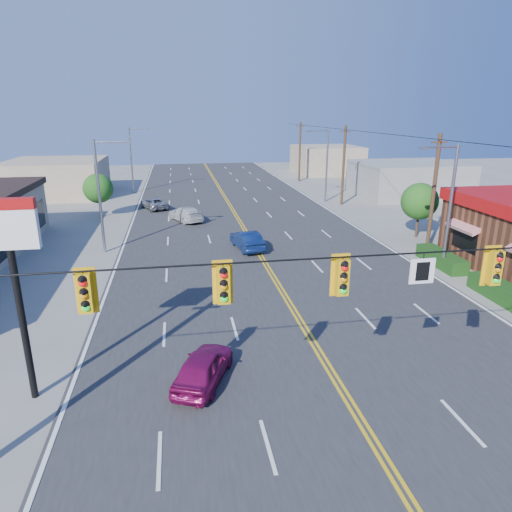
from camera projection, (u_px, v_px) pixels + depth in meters
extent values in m
plane|color=gray|center=(368.00, 435.00, 14.46)|extent=(160.00, 160.00, 0.00)
cube|color=#2D2D30|center=(258.00, 252.00, 33.23)|extent=(20.00, 120.00, 0.06)
cylinder|color=black|center=(384.00, 255.00, 12.64)|extent=(24.00, 0.05, 0.05)
cube|color=white|center=(422.00, 271.00, 13.00)|extent=(0.75, 0.04, 0.75)
cube|color=#D89E0C|center=(85.00, 293.00, 11.51)|extent=(0.55, 0.34, 1.25)
cube|color=#D89E0C|center=(223.00, 284.00, 12.08)|extent=(0.55, 0.34, 1.25)
cube|color=#D89E0C|center=(342.00, 277.00, 12.62)|extent=(0.55, 0.34, 1.25)
cube|color=#D89E0C|center=(494.00, 267.00, 13.39)|extent=(0.55, 0.34, 1.25)
cube|color=#194214|center=(469.00, 274.00, 27.47)|extent=(1.20, 9.00, 0.90)
cylinder|color=black|center=(22.00, 321.00, 15.51)|extent=(0.24, 0.24, 6.00)
cube|color=white|center=(7.00, 230.00, 14.54)|extent=(1.90, 0.30, 1.30)
cylinder|color=gray|center=(450.00, 210.00, 28.19)|extent=(0.20, 0.20, 8.00)
cylinder|color=gray|center=(441.00, 147.00, 26.86)|extent=(2.20, 0.12, 0.12)
cube|color=gray|center=(424.00, 148.00, 26.69)|extent=(0.50, 0.25, 0.15)
cylinder|color=gray|center=(327.00, 166.00, 50.72)|extent=(0.20, 0.20, 8.00)
cylinder|color=gray|center=(319.00, 131.00, 49.40)|extent=(2.20, 0.12, 0.12)
cube|color=gray|center=(309.00, 131.00, 49.23)|extent=(0.50, 0.25, 0.15)
cylinder|color=gray|center=(99.00, 198.00, 32.11)|extent=(0.20, 0.20, 8.00)
cylinder|color=gray|center=(110.00, 142.00, 31.14)|extent=(2.20, 0.12, 0.12)
cube|color=gray|center=(127.00, 143.00, 31.33)|extent=(0.50, 0.25, 0.15)
cylinder|color=gray|center=(131.00, 160.00, 56.52)|extent=(0.20, 0.20, 8.00)
cylinder|color=gray|center=(138.00, 129.00, 55.55)|extent=(2.20, 0.12, 0.12)
cube|color=gray|center=(147.00, 129.00, 55.75)|extent=(0.50, 0.25, 0.15)
cylinder|color=#47301E|center=(433.00, 195.00, 32.08)|extent=(0.28, 0.28, 8.40)
cylinder|color=#47301E|center=(344.00, 166.00, 48.98)|extent=(0.28, 0.28, 8.40)
cylinder|color=#47301E|center=(300.00, 152.00, 65.88)|extent=(0.28, 0.28, 8.40)
cylinder|color=#47301E|center=(417.00, 224.00, 37.00)|extent=(0.20, 0.20, 2.10)
sphere|color=#235B19|center=(420.00, 201.00, 36.43)|extent=(2.94, 2.94, 2.94)
cylinder|color=#47301E|center=(100.00, 207.00, 43.96)|extent=(0.20, 0.20, 2.00)
sphere|color=#235B19|center=(98.00, 188.00, 43.41)|extent=(2.80, 2.80, 2.80)
cube|color=gray|center=(408.00, 179.00, 55.00)|extent=(12.00, 10.00, 4.00)
cube|color=tan|center=(57.00, 178.00, 55.63)|extent=(11.00, 12.00, 4.20)
cube|color=tan|center=(327.00, 160.00, 75.11)|extent=(10.00, 10.00, 4.40)
imported|color=maroon|center=(203.00, 368.00, 17.03)|extent=(2.81, 4.02, 1.27)
imported|color=#0D1D4C|center=(247.00, 241.00, 33.62)|extent=(2.14, 4.37, 1.38)
imported|color=silver|center=(186.00, 214.00, 42.36)|extent=(3.64, 5.00, 1.34)
imported|color=#99999D|center=(154.00, 204.00, 47.63)|extent=(3.38, 4.62, 1.17)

